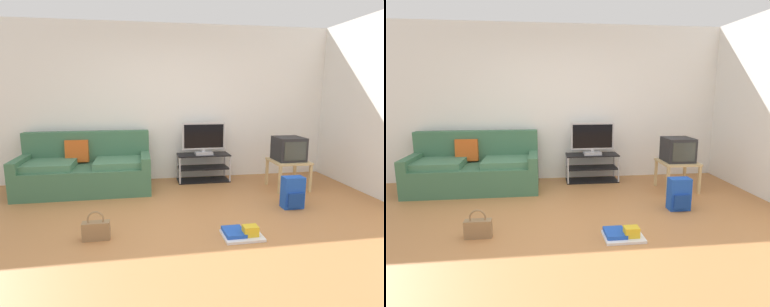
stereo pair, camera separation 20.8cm
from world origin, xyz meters
TOP-DOWN VIEW (x-y plane):
  - ground_plane at (0.00, 0.00)m, footprint 9.00×9.80m
  - wall_back at (0.00, 2.45)m, footprint 9.00×0.10m
  - couch at (-1.30, 1.91)m, footprint 2.01×0.92m
  - tv_stand at (0.65, 2.13)m, footprint 0.91×0.40m
  - flat_tv at (0.65, 2.11)m, footprint 0.75×0.22m
  - side_table at (1.93, 1.46)m, footprint 0.57×0.57m
  - crt_tv at (1.93, 1.48)m, footprint 0.44×0.45m
  - backpack at (1.58, 0.62)m, footprint 0.28×0.24m
  - handbag at (-0.94, 0.08)m, footprint 0.29×0.11m
  - floor_tray at (0.62, -0.12)m, footprint 0.43×0.34m

SIDE VIEW (x-z plane):
  - ground_plane at x=0.00m, z-range -0.02..0.00m
  - floor_tray at x=0.62m, z-range -0.03..0.11m
  - handbag at x=-0.94m, z-range -0.05..0.27m
  - backpack at x=1.58m, z-range 0.00..0.43m
  - tv_stand at x=0.65m, z-range 0.00..0.48m
  - couch at x=-1.30m, z-range -0.13..0.79m
  - side_table at x=1.93m, z-range 0.17..0.64m
  - crt_tv at x=1.93m, z-range 0.47..0.84m
  - flat_tv at x=0.65m, z-range 0.48..1.04m
  - wall_back at x=0.00m, z-range 0.00..2.70m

